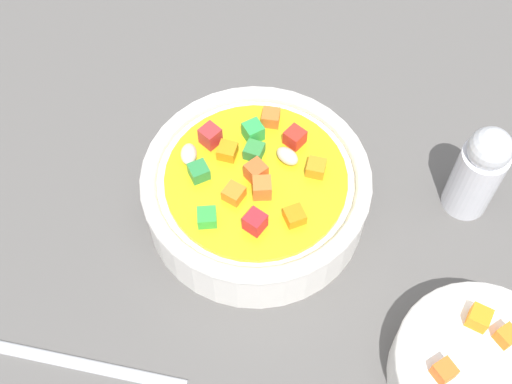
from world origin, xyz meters
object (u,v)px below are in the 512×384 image
(soup_bowl_main, at_px, (256,190))
(pepper_shaker, at_px, (479,171))
(spoon, at_px, (175,381))
(side_bowl_small, at_px, (483,366))

(soup_bowl_main, height_order, pepper_shaker, pepper_shaker)
(spoon, xyz_separation_m, pepper_shaker, (0.06, 0.24, 0.04))
(pepper_shaker, bearing_deg, side_bowl_small, -53.06)
(soup_bowl_main, distance_m, pepper_shaker, 0.16)
(spoon, bearing_deg, soup_bowl_main, 80.20)
(spoon, distance_m, side_bowl_small, 0.20)
(soup_bowl_main, relative_size, side_bowl_small, 1.47)
(side_bowl_small, relative_size, pepper_shaker, 1.32)
(spoon, relative_size, pepper_shaker, 2.39)
(soup_bowl_main, height_order, spoon, soup_bowl_main)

